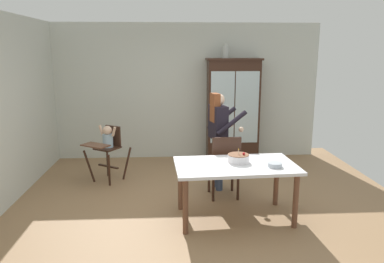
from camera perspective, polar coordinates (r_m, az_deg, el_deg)
ground_plane at (r=5.31m, az=0.33°, el=-11.71°), size 6.24×6.24×0.00m
wall_back at (r=7.52m, az=-0.92°, el=6.14°), size 5.32×0.06×2.70m
china_cabinet at (r=7.40m, az=6.29°, el=3.36°), size 1.07×0.48×2.02m
ceramic_vase at (r=7.28m, az=5.19°, el=12.12°), size 0.13×0.13×0.27m
high_chair_with_toddler at (r=6.33m, az=-12.89°, el=-1.77°), size 0.79×0.84×0.95m
adult_person at (r=5.77m, az=4.10°, el=0.35°), size 0.59×0.58×1.53m
dining_table at (r=4.83m, az=6.69°, el=-6.08°), size 1.59×0.98×0.74m
birthday_cake at (r=4.87m, az=7.15°, el=-4.11°), size 0.28×0.28×0.19m
serving_bowl at (r=4.76m, az=12.65°, el=-5.02°), size 0.18×0.18×0.05m
dining_chair_far_side at (r=5.47m, az=5.09°, el=-4.80°), size 0.47×0.47×0.96m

